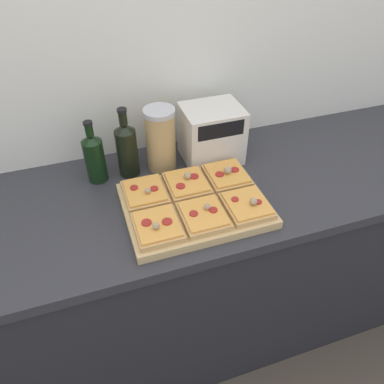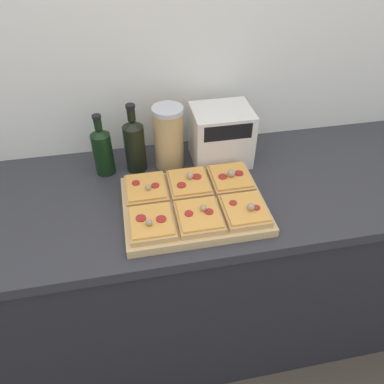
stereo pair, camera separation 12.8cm
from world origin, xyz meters
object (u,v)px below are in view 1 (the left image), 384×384
object	(u,v)px
cutting_board	(195,205)
toaster_oven	(212,134)
wine_bottle	(127,148)
grain_jar_tall	(161,139)
olive_oil_bottle	(94,157)

from	to	relation	value
cutting_board	toaster_oven	size ratio (longest dim) A/B	1.92
wine_bottle	grain_jar_tall	xyz separation A→B (m)	(0.13, 0.00, 0.01)
toaster_oven	olive_oil_bottle	bearing A→B (deg)	179.89
olive_oil_bottle	wine_bottle	size ratio (longest dim) A/B	0.89
olive_oil_bottle	toaster_oven	world-z (taller)	olive_oil_bottle
olive_oil_bottle	wine_bottle	distance (m)	0.12
wine_bottle	toaster_oven	xyz separation A→B (m)	(0.33, -0.00, -0.00)
olive_oil_bottle	grain_jar_tall	world-z (taller)	grain_jar_tall
wine_bottle	cutting_board	bearing A→B (deg)	-57.96
cutting_board	toaster_oven	bearing A→B (deg)	59.29
wine_bottle	grain_jar_tall	distance (m)	0.13
cutting_board	wine_bottle	world-z (taller)	wine_bottle
toaster_oven	cutting_board	bearing A→B (deg)	-120.71
olive_oil_bottle	grain_jar_tall	distance (m)	0.25
cutting_board	wine_bottle	distance (m)	0.34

